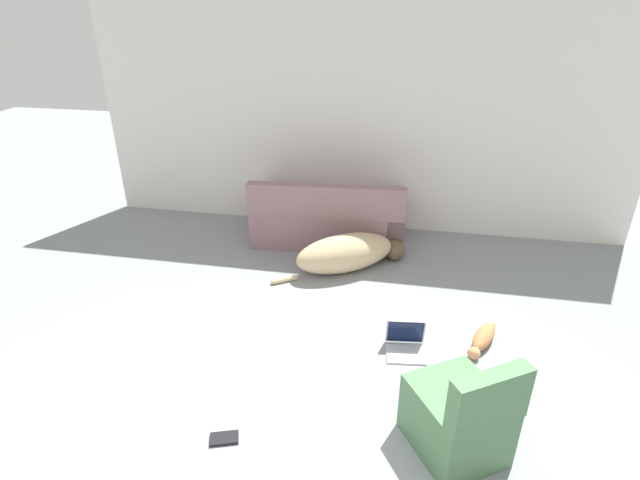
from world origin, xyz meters
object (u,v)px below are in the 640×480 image
Objects in this scene: couch at (328,220)px; dog at (348,253)px; book_black at (224,438)px; cat at (483,338)px; side_chair at (459,417)px; laptop_open at (406,341)px.

dog is at bearing 113.10° from couch.
cat is at bearing 37.11° from book_black.
dog reaches higher than cat.
couch reaches higher than dog.
side_chair is (1.59, 0.22, 0.28)m from book_black.
book_black is at bearing -134.46° from dog.
laptop_open is at bearing 113.67° from couch.
dog is 2.56m from side_chair.
laptop_open is 1.74m from book_black.
cat is 0.70m from laptop_open.
dog is at bearing 78.45° from book_black.
side_chair is (1.41, -3.00, 0.01)m from couch.
cat is at bearing -136.13° from side_chair.
dog is 6.45× the size of book_black.
side_chair is at bearing 8.06° from book_black.
cat is (1.70, -1.80, -0.22)m from couch.
laptop_open is at bearing -50.84° from cat.
book_black is 0.27× the size of side_chair.
cat is at bearing 8.15° from laptop_open.
dog is at bearing -105.56° from cat.
dog is 1.48m from laptop_open.
couch is 3.24m from book_black.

